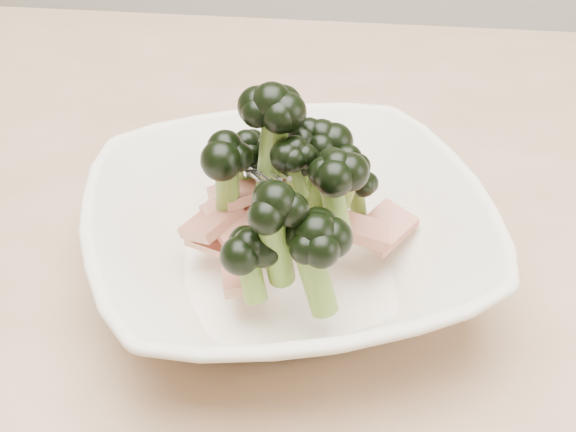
{
  "coord_description": "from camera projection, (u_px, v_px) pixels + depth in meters",
  "views": [
    {
      "loc": [
        0.1,
        -0.43,
        1.09
      ],
      "look_at": [
        0.05,
        -0.03,
        0.8
      ],
      "focal_mm": 50.0,
      "sensor_mm": 36.0,
      "label": 1
    }
  ],
  "objects": [
    {
      "name": "broccoli_dish",
      "position": [
        288.0,
        231.0,
        0.5
      ],
      "size": [
        0.32,
        0.32,
        0.14
      ],
      "color": "#EEE0C9",
      "rests_on": "dining_table"
    },
    {
      "name": "dining_table",
      "position": [
        227.0,
        346.0,
        0.61
      ],
      "size": [
        1.2,
        0.8,
        0.75
      ],
      "color": "tan",
      "rests_on": "ground"
    }
  ]
}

